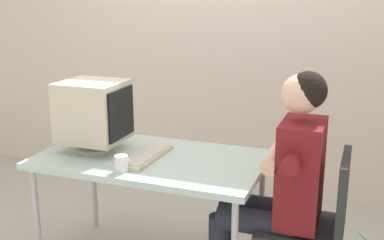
# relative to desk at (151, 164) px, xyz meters

# --- Properties ---
(wall_back) EXTENTS (8.00, 0.10, 3.00)m
(wall_back) POSITION_rel_desk_xyz_m (0.30, 1.40, 0.83)
(wall_back) COLOR beige
(wall_back) RESTS_ON ground_plane
(desk) EXTENTS (1.34, 0.76, 0.72)m
(desk) POSITION_rel_desk_xyz_m (0.00, 0.00, 0.00)
(desk) COLOR #B7B7BC
(desk) RESTS_ON ground_plane
(crt_monitor) EXTENTS (0.38, 0.34, 0.43)m
(crt_monitor) POSITION_rel_desk_xyz_m (-0.37, -0.01, 0.29)
(crt_monitor) COLOR beige
(crt_monitor) RESTS_ON desk
(keyboard) EXTENTS (0.16, 0.46, 0.03)m
(keyboard) POSITION_rel_desk_xyz_m (-0.01, -0.04, 0.06)
(keyboard) COLOR beige
(keyboard) RESTS_ON desk
(office_chair) EXTENTS (0.44, 0.44, 0.86)m
(office_chair) POSITION_rel_desk_xyz_m (0.97, -0.01, -0.19)
(office_chair) COLOR #4C4C51
(office_chair) RESTS_ON ground_plane
(person_seated) EXTENTS (0.71, 0.55, 1.29)m
(person_seated) POSITION_rel_desk_xyz_m (0.77, -0.01, 0.02)
(person_seated) COLOR maroon
(person_seated) RESTS_ON ground_plane
(desk_mug) EXTENTS (0.07, 0.08, 0.09)m
(desk_mug) POSITION_rel_desk_xyz_m (-0.04, -0.28, 0.10)
(desk_mug) COLOR white
(desk_mug) RESTS_ON desk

